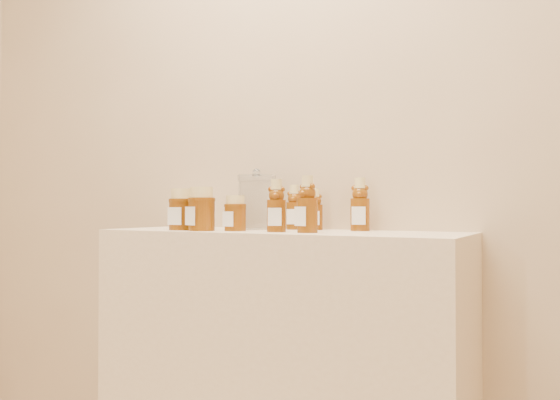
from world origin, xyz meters
The scene contains 11 objects.
wall_back centered at (0.00, 1.75, 1.35)m, with size 3.50×0.02×2.70m, color tan.
display_table centered at (0.00, 1.55, 0.45)m, with size 1.20×0.40×0.90m, color beige.
bear_bottle_back_left centered at (-0.01, 1.68, 0.99)m, with size 0.06×0.06×0.18m, color #5E2C07, non-canonical shape.
bear_bottle_back_mid centered at (0.07, 1.68, 0.98)m, with size 0.05×0.05×0.16m, color #5E2C07, non-canonical shape.
bear_bottle_back_right centered at (0.24, 1.68, 1.00)m, with size 0.07×0.07×0.20m, color #5E2C07, non-canonical shape.
bear_bottle_front_left centered at (0.04, 1.48, 0.99)m, with size 0.06×0.06×0.19m, color #5E2C07, non-canonical shape.
bear_bottle_front_right centered at (0.14, 1.47, 1.00)m, with size 0.07×0.07×0.19m, color #5E2C07, non-canonical shape.
honey_jar_left centered at (-0.32, 1.46, 0.97)m, with size 0.09×0.09×0.14m, color #5E2C07, non-canonical shape.
honey_jar_back centered at (-0.12, 1.48, 0.96)m, with size 0.07×0.07×0.12m, color #5E2C07, non-canonical shape.
honey_jar_front centered at (-0.22, 1.44, 0.97)m, with size 0.09×0.09×0.14m, color #5E2C07, non-canonical shape.
glass_canister centered at (-0.14, 1.64, 1.00)m, with size 0.14×0.14×0.21m, color white, non-canonical shape.
Camera 1 is at (0.87, -0.00, 0.97)m, focal length 35.00 mm.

